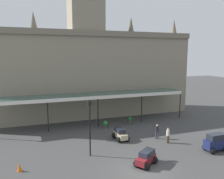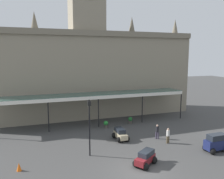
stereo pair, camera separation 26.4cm
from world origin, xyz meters
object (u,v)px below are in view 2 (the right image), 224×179
Objects in this scene: pedestrian_crossing_forecourt at (168,135)px; planter_near_kerb at (130,120)px; victorian_lamppost at (89,122)px; car_maroon_estate at (145,159)px; traffic_cone at (19,167)px; car_beige_estate at (120,135)px; planter_forecourt_centre at (106,124)px; pedestrian_beside_cars at (157,131)px; car_navy_van at (216,144)px.

pedestrian_crossing_forecourt is 1.74× the size of planter_near_kerb.
victorian_lamppost reaches higher than pedestrian_crossing_forecourt.
car_maroon_estate is 10.63m from traffic_cone.
car_beige_estate is 2.36× the size of planter_forecourt_centre.
car_maroon_estate is 1.45× the size of pedestrian_beside_cars.
car_navy_van is 0.45× the size of victorian_lamppost.
victorian_lamppost reaches higher than pedestrian_beside_cars.
traffic_cone is (-6.22, -0.97, -2.99)m from victorian_lamppost.
car_navy_van is 1.45× the size of pedestrian_crossing_forecourt.
traffic_cone is (-10.47, -3.97, -0.21)m from car_beige_estate.
car_navy_van is (7.82, -6.09, 0.24)m from car_beige_estate.
planter_near_kerb is (13.95, 9.26, 0.14)m from traffic_cone.
car_navy_van reaches higher than car_beige_estate.
planter_forecourt_centre is at bearing 127.44° from car_navy_van.
traffic_cone is (-14.53, -2.86, -0.56)m from pedestrian_beside_cars.
pedestrian_crossing_forecourt reaches higher than traffic_cone.
car_maroon_estate is 5.97m from pedestrian_crossing_forecourt.
pedestrian_crossing_forecourt is 1.74× the size of planter_forecourt_centre.
victorian_lamppost reaches higher than car_navy_van.
pedestrian_crossing_forecourt is 1.00× the size of pedestrian_beside_cars.
pedestrian_beside_cars is (-3.77, 4.97, 0.10)m from car_navy_van.
planter_forecourt_centre is 3.86m from planter_near_kerb.
car_maroon_estate is 0.45× the size of victorian_lamppost.
traffic_cone is (-18.30, 2.12, -0.46)m from car_navy_van.
traffic_cone is 13.25m from planter_forecourt_centre.
pedestrian_crossing_forecourt is (4.48, -2.67, 0.34)m from car_beige_estate.
planter_forecourt_centre is (-4.79, 7.19, -0.42)m from pedestrian_crossing_forecourt.
pedestrian_crossing_forecourt is (4.62, 3.76, 0.34)m from car_maroon_estate.
car_navy_van reaches higher than traffic_cone.
car_navy_van is 18.42m from traffic_cone.
traffic_cone is at bearing -159.22° from car_beige_estate.
car_maroon_estate is at bearing -39.71° from victorian_lamppost.
car_navy_van is at bearing 2.40° from car_maroon_estate.
pedestrian_beside_cars is 1.74× the size of planter_near_kerb.
car_maroon_estate is 7.97m from car_navy_van.
planter_near_kerb is at bearing 110.90° from car_navy_van.
car_maroon_estate is 3.45× the size of traffic_cone.
car_maroon_estate is at bearing -91.20° from car_beige_estate.
car_maroon_estate is 12.26m from planter_near_kerb.
car_beige_estate and car_maroon_estate have the same top height.
planter_near_kerb is (-1.01, 7.95, -0.42)m from pedestrian_crossing_forecourt.
pedestrian_beside_cars is 2.37× the size of traffic_cone.
victorian_lamppost is 5.66× the size of planter_near_kerb.
car_beige_estate is at bearing 35.22° from victorian_lamppost.
car_navy_van reaches higher than car_maroon_estate.
pedestrian_beside_cars is at bearing -15.41° from car_beige_estate.
pedestrian_beside_cars is (4.19, 5.31, 0.34)m from car_maroon_estate.
traffic_cone is at bearing -140.09° from planter_forecourt_centre.
planter_forecourt_centre is (-4.36, 5.65, -0.42)m from pedestrian_beside_cars.
victorian_lamppost reaches higher than planter_forecourt_centre.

